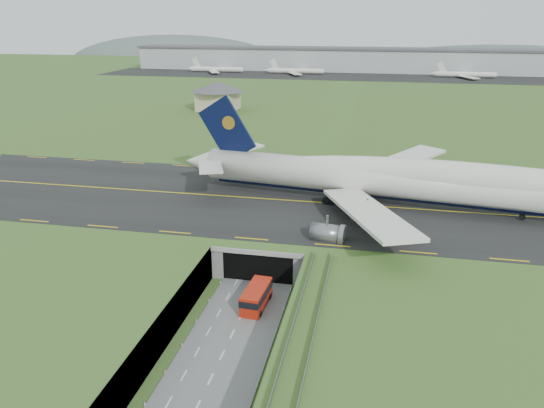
# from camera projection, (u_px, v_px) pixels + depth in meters

# --- Properties ---
(ground) EXTENTS (900.00, 900.00, 0.00)m
(ground) POSITION_uv_depth(u_px,v_px,m) (246.00, 306.00, 82.21)
(ground) COLOR #3F5522
(ground) RESTS_ON ground
(airfield_deck) EXTENTS (800.00, 800.00, 6.00)m
(airfield_deck) POSITION_uv_depth(u_px,v_px,m) (246.00, 289.00, 81.20)
(airfield_deck) COLOR gray
(airfield_deck) RESTS_ON ground
(trench_road) EXTENTS (12.00, 75.00, 0.20)m
(trench_road) POSITION_uv_depth(u_px,v_px,m) (233.00, 333.00, 75.26)
(trench_road) COLOR slate
(trench_road) RESTS_ON ground
(taxiway) EXTENTS (800.00, 44.00, 0.18)m
(taxiway) POSITION_uv_depth(u_px,v_px,m) (284.00, 200.00, 110.57)
(taxiway) COLOR black
(taxiway) RESTS_ON airfield_deck
(tunnel_portal) EXTENTS (17.00, 22.30, 6.00)m
(tunnel_portal) POSITION_uv_depth(u_px,v_px,m) (268.00, 244.00, 96.49)
(tunnel_portal) COLOR gray
(tunnel_portal) RESTS_ON ground
(guideway) EXTENTS (3.00, 53.00, 7.05)m
(guideway) POSITION_uv_depth(u_px,v_px,m) (298.00, 361.00, 60.72)
(guideway) COLOR #A8A8A3
(guideway) RESTS_ON ground
(jumbo_jet) EXTENTS (101.58, 63.61, 21.24)m
(jumbo_jet) POSITION_uv_depth(u_px,v_px,m) (410.00, 181.00, 104.62)
(jumbo_jet) COLOR silver
(jumbo_jet) RESTS_ON ground
(shuttle_tram) EXTENTS (3.58, 8.25, 3.27)m
(shuttle_tram) POSITION_uv_depth(u_px,v_px,m) (256.00, 297.00, 81.50)
(shuttle_tram) COLOR #B31E0B
(shuttle_tram) RESTS_ON ground
(service_building) EXTENTS (22.86, 22.86, 11.33)m
(service_building) POSITION_uv_depth(u_px,v_px,m) (218.00, 93.00, 212.27)
(service_building) COLOR #C6B18F
(service_building) RESTS_ON ground
(cargo_terminal) EXTENTS (320.00, 67.00, 15.60)m
(cargo_terminal) POSITION_uv_depth(u_px,v_px,m) (356.00, 59.00, 353.50)
(cargo_terminal) COLOR #B2B2B2
(cargo_terminal) RESTS_ON ground
(distant_hills) EXTENTS (700.00, 91.00, 60.00)m
(distant_hills) POSITION_uv_depth(u_px,v_px,m) (436.00, 70.00, 467.77)
(distant_hills) COLOR #506059
(distant_hills) RESTS_ON ground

